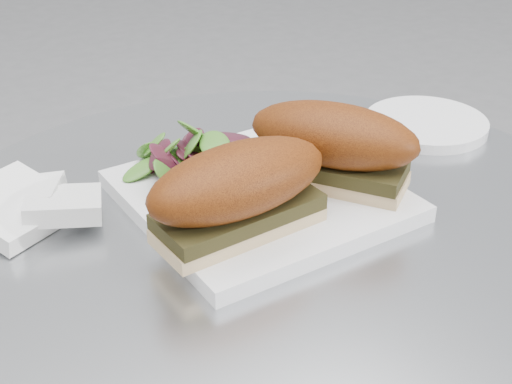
% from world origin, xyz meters
% --- Properties ---
extents(plate, '(0.24, 0.24, 0.02)m').
position_xyz_m(plate, '(0.02, 0.06, 0.74)').
color(plate, white).
rests_on(plate, table).
extents(sandwich_left, '(0.17, 0.09, 0.08)m').
position_xyz_m(sandwich_left, '(-0.04, 0.01, 0.79)').
color(sandwich_left, '#DBBF89').
rests_on(sandwich_left, plate).
extents(sandwich_right, '(0.15, 0.18, 0.08)m').
position_xyz_m(sandwich_right, '(0.08, 0.03, 0.79)').
color(sandwich_right, '#DBBF89').
rests_on(sandwich_right, plate).
extents(salad, '(0.10, 0.10, 0.05)m').
position_xyz_m(salad, '(-0.02, 0.13, 0.77)').
color(salad, '#57882C').
rests_on(salad, plate).
extents(napkin, '(0.13, 0.13, 0.02)m').
position_xyz_m(napkin, '(-0.17, 0.14, 0.74)').
color(napkin, white).
rests_on(napkin, table).
extents(saucer, '(0.14, 0.14, 0.01)m').
position_xyz_m(saucer, '(0.28, 0.10, 0.74)').
color(saucer, white).
rests_on(saucer, table).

